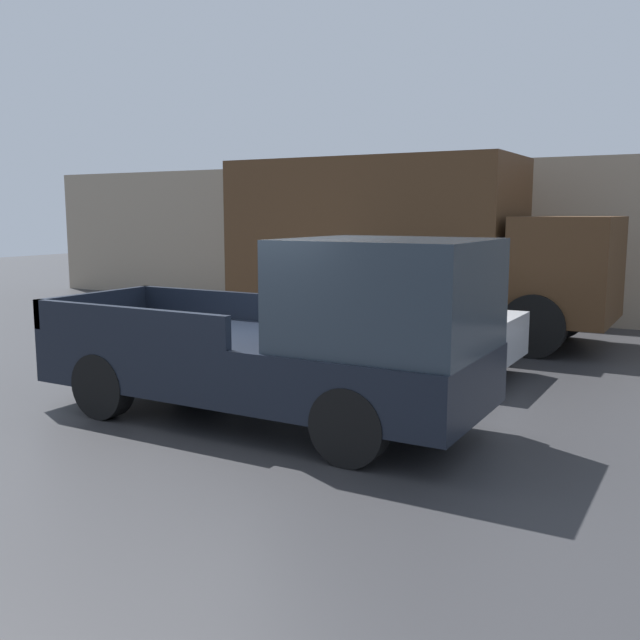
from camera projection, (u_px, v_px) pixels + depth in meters
ground_plane at (255, 431)px, 8.00m from camera, size 60.00×60.00×0.00m
building_wall at (500, 240)px, 16.15m from camera, size 28.00×0.15×3.61m
pickup_truck at (298, 340)px, 8.04m from camera, size 5.32×1.98×2.16m
car at (361, 318)px, 11.21m from camera, size 4.86×1.92×1.52m
delivery_truck at (400, 241)px, 14.18m from camera, size 7.47×2.54×3.48m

